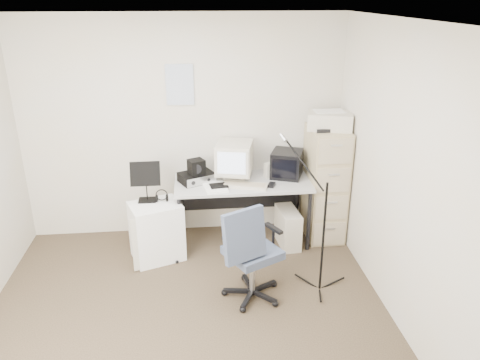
{
  "coord_description": "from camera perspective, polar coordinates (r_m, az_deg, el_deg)",
  "views": [
    {
      "loc": [
        0.11,
        -3.33,
        2.69
      ],
      "look_at": [
        0.55,
        0.95,
        0.95
      ],
      "focal_mm": 35.0,
      "sensor_mm": 36.0,
      "label": 1
    }
  ],
  "objects": [
    {
      "name": "wall_back",
      "position": [
        5.33,
        -6.88,
        6.18
      ],
      "size": [
        3.6,
        0.02,
        2.5
      ],
      "primitive_type": "cube",
      "color": "beige",
      "rests_on": "ground"
    },
    {
      "name": "mic_stand",
      "position": [
        4.37,
        10.27,
        -5.0
      ],
      "size": [
        0.03,
        0.03,
        1.46
      ],
      "primitive_type": "cylinder",
      "rotation": [
        0.0,
        0.0,
        2.03
      ],
      "color": "black",
      "rests_on": "floor"
    },
    {
      "name": "desk_speaker",
      "position": [
        5.29,
        3.54,
        1.19
      ],
      "size": [
        0.11,
        0.11,
        0.17
      ],
      "primitive_type": "cube",
      "rotation": [
        0.0,
        0.0,
        0.34
      ],
      "color": "beige",
      "rests_on": "desk"
    },
    {
      "name": "wall_right",
      "position": [
        4.0,
        19.59,
        -0.39
      ],
      "size": [
        0.02,
        3.6,
        2.5
      ],
      "primitive_type": "cube",
      "color": "beige",
      "rests_on": "ground"
    },
    {
      "name": "mouse",
      "position": [
        5.06,
        3.87,
        -0.6
      ],
      "size": [
        0.1,
        0.13,
        0.03
      ],
      "primitive_type": "cube",
      "rotation": [
        0.0,
        0.0,
        -0.4
      ],
      "color": "black",
      "rests_on": "desk"
    },
    {
      "name": "pc_tower",
      "position": [
        5.34,
        5.85,
        -5.76
      ],
      "size": [
        0.24,
        0.47,
        0.42
      ],
      "primitive_type": "cube",
      "rotation": [
        0.0,
        0.0,
        0.09
      ],
      "color": "beige",
      "rests_on": "floor"
    },
    {
      "name": "radio_speaker",
      "position": [
        5.11,
        -5.34,
        1.61
      ],
      "size": [
        0.21,
        0.2,
        0.16
      ],
      "primitive_type": "cube",
      "rotation": [
        0.0,
        0.0,
        0.41
      ],
      "color": "black",
      "rests_on": "radio_receiver"
    },
    {
      "name": "printer",
      "position": [
        5.18,
        10.88,
        7.12
      ],
      "size": [
        0.54,
        0.43,
        0.18
      ],
      "primitive_type": "cube",
      "rotation": [
        0.0,
        0.0,
        -0.26
      ],
      "color": "beige",
      "rests_on": "filing_cabinet"
    },
    {
      "name": "side_cart",
      "position": [
        5.09,
        -10.12,
        -6.17
      ],
      "size": [
        0.62,
        0.56,
        0.63
      ],
      "primitive_type": "cube",
      "rotation": [
        0.0,
        0.0,
        0.35
      ],
      "color": "white",
      "rests_on": "floor"
    },
    {
      "name": "music_stand",
      "position": [
        4.96,
        -11.39,
        -0.13
      ],
      "size": [
        0.31,
        0.16,
        0.45
      ],
      "primitive_type": "cube",
      "rotation": [
        0.0,
        0.0,
        0.0
      ],
      "color": "black",
      "rests_on": "side_cart"
    },
    {
      "name": "headphones",
      "position": [
        4.99,
        -9.51,
        -2.09
      ],
      "size": [
        0.18,
        0.18,
        0.03
      ],
      "primitive_type": "torus",
      "rotation": [
        0.0,
        0.0,
        0.38
      ],
      "color": "black",
      "rests_on": "side_cart"
    },
    {
      "name": "keyboard",
      "position": [
        5.04,
        0.59,
        -0.68
      ],
      "size": [
        0.52,
        0.3,
        0.03
      ],
      "primitive_type": "cube",
      "rotation": [
        0.0,
        0.0,
        -0.29
      ],
      "color": "beige",
      "rests_on": "desk"
    },
    {
      "name": "wall_calendar",
      "position": [
        5.2,
        -7.36,
        11.44
      ],
      "size": [
        0.3,
        0.02,
        0.44
      ],
      "primitive_type": "cube",
      "color": "white",
      "rests_on": "wall_back"
    },
    {
      "name": "papers",
      "position": [
        5.02,
        -3.05,
        -0.86
      ],
      "size": [
        0.28,
        0.35,
        0.02
      ],
      "primitive_type": "cube",
      "rotation": [
        0.0,
        0.0,
        0.15
      ],
      "color": "white",
      "rests_on": "desk"
    },
    {
      "name": "floor",
      "position": [
        4.28,
        -6.31,
        -17.12
      ],
      "size": [
        3.6,
        3.6,
        0.01
      ],
      "primitive_type": "cube",
      "color": "#302619",
      "rests_on": "ground"
    },
    {
      "name": "radio_receiver",
      "position": [
        5.19,
        -5.31,
        0.34
      ],
      "size": [
        0.44,
        0.39,
        0.1
      ],
      "primitive_type": "cube",
      "rotation": [
        0.0,
        0.0,
        0.43
      ],
      "color": "black",
      "rests_on": "desk"
    },
    {
      "name": "filing_cabinet",
      "position": [
        5.42,
        10.3,
        -0.44
      ],
      "size": [
        0.4,
        0.6,
        1.3
      ],
      "primitive_type": "cube",
      "color": "tan",
      "rests_on": "floor"
    },
    {
      "name": "office_chair",
      "position": [
        4.31,
        1.55,
        -8.62
      ],
      "size": [
        0.77,
        0.77,
        0.98
      ],
      "primitive_type": "cube",
      "rotation": [
        0.0,
        0.0,
        0.49
      ],
      "color": "#3B415B",
      "rests_on": "floor"
    },
    {
      "name": "crt_tv",
      "position": [
        5.31,
        5.73,
        1.99
      ],
      "size": [
        0.43,
        0.44,
        0.3
      ],
      "primitive_type": "cube",
      "rotation": [
        0.0,
        0.0,
        -0.36
      ],
      "color": "black",
      "rests_on": "desk"
    },
    {
      "name": "crt_monitor",
      "position": [
        5.19,
        -0.7,
        2.33
      ],
      "size": [
        0.46,
        0.48,
        0.42
      ],
      "primitive_type": "cube",
      "rotation": [
        0.0,
        0.0,
        -0.23
      ],
      "color": "beige",
      "rests_on": "desk"
    },
    {
      "name": "ceiling",
      "position": [
        3.33,
        -8.17,
        18.58
      ],
      "size": [
        3.6,
        3.6,
        0.01
      ],
      "primitive_type": "cube",
      "color": "white",
      "rests_on": "ground"
    },
    {
      "name": "desk",
      "position": [
        5.34,
        0.3,
        -3.8
      ],
      "size": [
        1.5,
        0.7,
        0.73
      ],
      "primitive_type": "cube",
      "color": "#ADADAD",
      "rests_on": "floor"
    }
  ]
}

